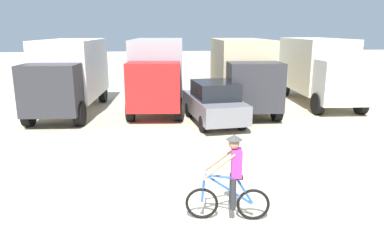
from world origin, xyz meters
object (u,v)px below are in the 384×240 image
Objects in this scene: box_truck_avon_van at (70,72)px; box_truck_cream_rv at (319,68)px; box_truck_grey_hauler at (158,70)px; cyclist_orange_shirt at (231,181)px; sedan_parked at (214,102)px; box_truck_tan_camper at (242,70)px.

box_truck_avon_van and box_truck_cream_rv have the same top height.
box_truck_grey_hauler is 3.81× the size of cyclist_orange_shirt.
box_truck_grey_hauler is 4.15m from sedan_parked.
sedan_parked is 7.97m from cyclist_orange_shirt.
box_truck_avon_van is at bearing 154.32° from sedan_parked.
box_truck_tan_camper and box_truck_cream_rv have the same top height.
cyclist_orange_shirt is at bearing -84.35° from box_truck_grey_hauler.
box_truck_grey_hauler is 1.59× the size of sedan_parked.
box_truck_tan_camper is at bearing 74.57° from cyclist_orange_shirt.
box_truck_cream_rv is (12.50, 0.60, 0.00)m from box_truck_avon_van.
box_truck_avon_van reaches higher than cyclist_orange_shirt.
sedan_parked is at bearing -25.68° from box_truck_avon_van.
box_truck_cream_rv is 3.78× the size of cyclist_orange_shirt.
box_truck_avon_van is 12.15m from cyclist_orange_shirt.
sedan_parked is at bearing -149.68° from box_truck_cream_rv.
box_truck_grey_hauler is at bearing 4.85° from box_truck_avon_van.
box_truck_avon_van and box_truck_tan_camper have the same top height.
box_truck_cream_rv is 13.68m from cyclist_orange_shirt.
sedan_parked is at bearing 82.17° from cyclist_orange_shirt.
box_truck_grey_hauler is 1.01× the size of box_truck_cream_rv.
box_truck_grey_hauler is at bearing -178.28° from box_truck_cream_rv.
cyclist_orange_shirt is at bearing -122.32° from box_truck_cream_rv.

